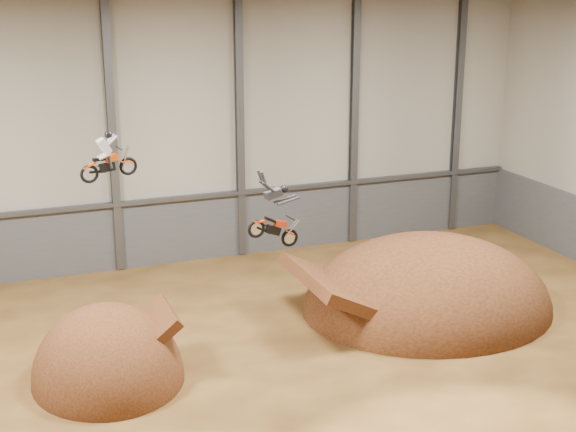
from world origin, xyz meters
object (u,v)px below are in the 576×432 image
(landing_ramp, at_px, (427,308))
(fmx_rider_a, at_px, (109,153))
(fmx_rider_b, at_px, (270,210))
(takeoff_ramp, at_px, (109,378))

(landing_ramp, bearing_deg, fmx_rider_a, -174.95)
(landing_ramp, bearing_deg, fmx_rider_b, -167.42)
(landing_ramp, height_order, fmx_rider_b, fmx_rider_b)
(takeoff_ramp, relative_size, fmx_rider_a, 3.13)
(takeoff_ramp, relative_size, fmx_rider_b, 2.20)
(fmx_rider_a, height_order, fmx_rider_b, fmx_rider_a)
(landing_ramp, xyz_separation_m, fmx_rider_b, (-8.31, -1.85, 6.04))
(takeoff_ramp, bearing_deg, fmx_rider_a, 32.23)
(takeoff_ramp, distance_m, fmx_rider_b, 8.85)
(fmx_rider_b, bearing_deg, fmx_rider_a, 168.27)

